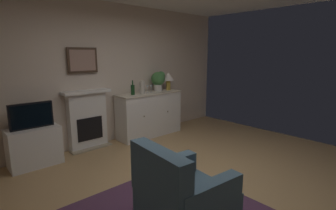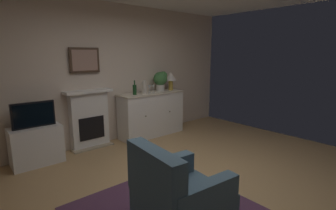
{
  "view_description": "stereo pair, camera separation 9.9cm",
  "coord_description": "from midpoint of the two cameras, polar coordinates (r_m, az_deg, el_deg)",
  "views": [
    {
      "loc": [
        -2.48,
        -2.13,
        1.74
      ],
      "look_at": [
        0.01,
        0.6,
        1.0
      ],
      "focal_mm": 27.13,
      "sensor_mm": 36.0,
      "label": 1
    },
    {
      "loc": [
        -2.41,
        -2.2,
        1.74
      ],
      "look_at": [
        0.01,
        0.6,
        1.0
      ],
      "focal_mm": 27.13,
      "sensor_mm": 36.0,
      "label": 2
    }
  ],
  "objects": [
    {
      "name": "armchair",
      "position": [
        2.64,
        1.9,
        -19.7
      ],
      "size": [
        0.88,
        0.85,
        0.92
      ],
      "color": "#3F596B",
      "rests_on": "ground_plane"
    },
    {
      "name": "tv_cabinet",
      "position": [
        4.6,
        -28.36,
        -8.23
      ],
      "size": [
        0.75,
        0.42,
        0.62
      ],
      "color": "white",
      "rests_on": "ground_plane"
    },
    {
      "name": "potted_plant_small",
      "position": [
        5.6,
        -2.67,
        5.77
      ],
      "size": [
        0.3,
        0.3,
        0.43
      ],
      "color": "beige",
      "rests_on": "sideboard_cabinet"
    },
    {
      "name": "tv_set",
      "position": [
        4.44,
        -28.91,
        -2.09
      ],
      "size": [
        0.62,
        0.07,
        0.4
      ],
      "color": "black",
      "rests_on": "tv_cabinet"
    },
    {
      "name": "wine_glass_left",
      "position": [
        5.32,
        -5.19,
        3.99
      ],
      "size": [
        0.07,
        0.07,
        0.16
      ],
      "color": "silver",
      "rests_on": "sideboard_cabinet"
    },
    {
      "name": "fireplace_unit",
      "position": [
        4.97,
        -18.18,
        -3.12
      ],
      "size": [
        0.87,
        0.3,
        1.1
      ],
      "color": "white",
      "rests_on": "ground_plane"
    },
    {
      "name": "wine_glass_center",
      "position": [
        5.4,
        -4.34,
        4.11
      ],
      "size": [
        0.07,
        0.07,
        0.16
      ],
      "color": "silver",
      "rests_on": "sideboard_cabinet"
    },
    {
      "name": "sideboard_cabinet",
      "position": [
        5.5,
        -4.7,
        -2.04
      ],
      "size": [
        1.48,
        0.49,
        0.94
      ],
      "color": "white",
      "rests_on": "ground_plane"
    },
    {
      "name": "ground_plane",
      "position": [
        3.73,
        5.68,
        -17.47
      ],
      "size": [
        6.11,
        4.83,
        0.1
      ],
      "primitive_type": "cube",
      "color": "tan",
      "rests_on": "ground"
    },
    {
      "name": "vase_decorative",
      "position": [
        5.22,
        -6.36,
        4.02
      ],
      "size": [
        0.11,
        0.11,
        0.28
      ],
      "color": "beige",
      "rests_on": "sideboard_cabinet"
    },
    {
      "name": "wine_bottle",
      "position": [
        5.12,
        -8.47,
        3.46
      ],
      "size": [
        0.08,
        0.08,
        0.29
      ],
      "color": "#193F1E",
      "rests_on": "sideboard_cabinet"
    },
    {
      "name": "wall_rear",
      "position": [
        5.18,
        -14.1,
        6.75
      ],
      "size": [
        6.11,
        0.06,
        2.71
      ],
      "primitive_type": "cube",
      "color": "beige",
      "rests_on": "ground_plane"
    },
    {
      "name": "table_lamp",
      "position": [
        5.72,
        -0.43,
        6.14
      ],
      "size": [
        0.26,
        0.26,
        0.4
      ],
      "color": "#B79338",
      "rests_on": "sideboard_cabinet"
    },
    {
      "name": "framed_picture",
      "position": [
        4.87,
        -19.2,
        9.47
      ],
      "size": [
        0.55,
        0.04,
        0.45
      ],
      "color": "#473323"
    }
  ]
}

